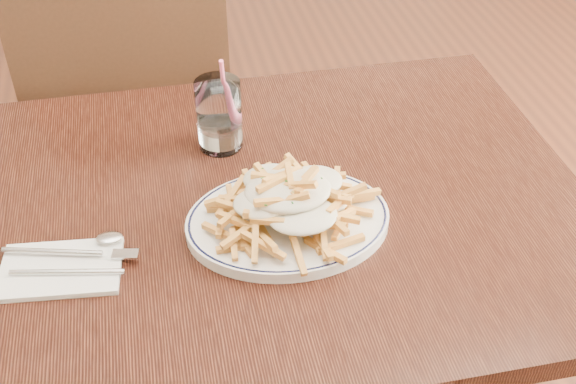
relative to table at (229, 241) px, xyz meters
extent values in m
cube|color=black|center=(0.00, 0.00, 0.06)|extent=(1.20, 0.80, 0.04)
cylinder|color=black|center=(0.55, 0.35, -0.32)|extent=(0.05, 0.05, 0.71)
cube|color=black|center=(-0.17, 0.71, -0.21)|extent=(0.50, 0.50, 0.04)
cube|color=black|center=(-0.15, 0.51, 0.06)|extent=(0.46, 0.09, 0.50)
cylinder|color=black|center=(0.00, 0.93, -0.45)|extent=(0.04, 0.04, 0.44)
cylinder|color=black|center=(-0.39, 0.88, -0.45)|extent=(0.04, 0.04, 0.44)
cylinder|color=black|center=(0.04, 0.54, -0.45)|extent=(0.04, 0.04, 0.44)
cylinder|color=black|center=(-0.34, 0.50, -0.45)|extent=(0.04, 0.04, 0.44)
torus|color=black|center=(0.09, -0.07, 0.09)|extent=(0.36, 0.36, 0.01)
ellipsoid|color=silver|center=(0.09, -0.07, 0.16)|extent=(0.22, 0.20, 0.03)
cube|color=white|center=(-0.26, -0.10, 0.08)|extent=(0.19, 0.13, 0.01)
cylinder|color=white|center=(0.01, 0.17, 0.14)|extent=(0.08, 0.08, 0.13)
cylinder|color=white|center=(0.01, 0.17, 0.10)|extent=(0.07, 0.07, 0.05)
cylinder|color=#FF618D|center=(0.03, 0.18, 0.17)|extent=(0.02, 0.04, 0.17)
camera|label=1|loc=(-0.08, -0.90, 0.84)|focal=45.00mm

